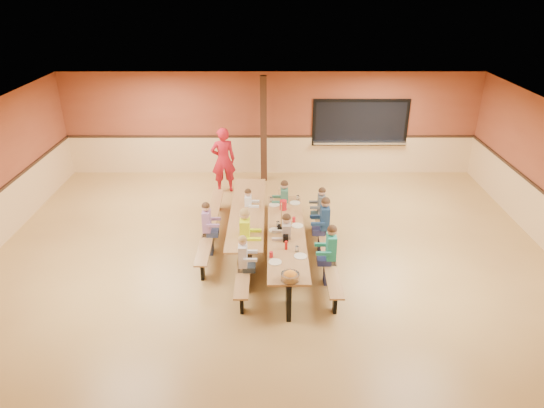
{
  "coord_description": "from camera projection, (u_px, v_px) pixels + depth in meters",
  "views": [
    {
      "loc": [
        0.02,
        -8.72,
        5.45
      ],
      "look_at": [
        0.03,
        0.31,
        1.15
      ],
      "focal_mm": 32.0,
      "sensor_mm": 36.0,
      "label": 1
    }
  ],
  "objects": [
    {
      "name": "seated_child_white_left",
      "position": [
        243.0,
        264.0,
        8.99
      ],
      "size": [
        0.34,
        0.28,
        1.16
      ],
      "primitive_type": null,
      "color": "silver",
      "rests_on": "ground"
    },
    {
      "name": "seated_child_tan_sec",
      "position": [
        286.0,
        242.0,
        9.67
      ],
      "size": [
        0.37,
        0.3,
        1.22
      ],
      "primitive_type": null,
      "color": "#AE9A8E",
      "rests_on": "ground"
    },
    {
      "name": "seated_child_teal_right",
      "position": [
        331.0,
        255.0,
        9.19
      ],
      "size": [
        0.38,
        0.31,
        1.24
      ],
      "primitive_type": null,
      "color": "teal",
      "rests_on": "ground"
    },
    {
      "name": "place_settings",
      "position": [
        286.0,
        231.0,
        9.71
      ],
      "size": [
        0.65,
        3.3,
        0.11
      ],
      "primitive_type": null,
      "color": "beige",
      "rests_on": "cafeteria_table_main"
    },
    {
      "name": "standing_woman",
      "position": [
        223.0,
        160.0,
        13.07
      ],
      "size": [
        0.74,
        0.56,
        1.81
      ],
      "primitive_type": "imported",
      "rotation": [
        0.0,
        0.0,
        3.35
      ],
      "color": "#B21421",
      "rests_on": "ground"
    },
    {
      "name": "condiment_mustard",
      "position": [
        286.0,
        235.0,
        9.49
      ],
      "size": [
        0.06,
        0.06,
        0.17
      ],
      "primitive_type": "cylinder",
      "color": "yellow",
      "rests_on": "cafeteria_table_main"
    },
    {
      "name": "seated_child_purple_sec",
      "position": [
        207.0,
        229.0,
        10.19
      ],
      "size": [
        0.36,
        0.29,
        1.19
      ],
      "primitive_type": null,
      "color": "#96679A",
      "rests_on": "ground"
    },
    {
      "name": "seated_child_grey_left",
      "position": [
        248.0,
        212.0,
        11.01
      ],
      "size": [
        0.32,
        0.26,
        1.11
      ],
      "primitive_type": null,
      "color": "white",
      "rests_on": "ground"
    },
    {
      "name": "ground",
      "position": [
        271.0,
        259.0,
        10.22
      ],
      "size": [
        12.0,
        12.0,
        0.0
      ],
      "primitive_type": "plane",
      "color": "#A1773D",
      "rests_on": "ground"
    },
    {
      "name": "seated_child_green_sec",
      "position": [
        284.0,
        206.0,
        11.2
      ],
      "size": [
        0.37,
        0.3,
        1.21
      ],
      "primitive_type": null,
      "color": "#326751",
      "rests_on": "ground"
    },
    {
      "name": "structural_post",
      "position": [
        264.0,
        130.0,
        13.55
      ],
      "size": [
        0.18,
        0.18,
        3.0
      ],
      "primitive_type": "cube",
      "color": "#321C10",
      "rests_on": "ground"
    },
    {
      "name": "seated_adult_yellow",
      "position": [
        245.0,
        239.0,
        9.66
      ],
      "size": [
        0.42,
        0.34,
        1.32
      ],
      "primitive_type": null,
      "color": "#DFFF16",
      "rests_on": "ground"
    },
    {
      "name": "cafeteria_table_main",
      "position": [
        286.0,
        242.0,
        9.83
      ],
      "size": [
        1.91,
        3.7,
        0.74
      ],
      "color": "#9B6C3D",
      "rests_on": "ground"
    },
    {
      "name": "punch_pitcher",
      "position": [
        283.0,
        205.0,
        10.66
      ],
      "size": [
        0.16,
        0.16,
        0.22
      ],
      "primitive_type": "cylinder",
      "color": "red",
      "rests_on": "cafeteria_table_main"
    },
    {
      "name": "kitchen_pass_through",
      "position": [
        360.0,
        125.0,
        14.06
      ],
      "size": [
        2.78,
        0.28,
        1.38
      ],
      "color": "black",
      "rests_on": "ground"
    },
    {
      "name": "cafeteria_table_second",
      "position": [
        248.0,
        219.0,
        10.76
      ],
      "size": [
        1.91,
        3.7,
        0.74
      ],
      "color": "#9B6C3D",
      "rests_on": "ground"
    },
    {
      "name": "condiment_ketchup",
      "position": [
        286.0,
        245.0,
        9.12
      ],
      "size": [
        0.06,
        0.06,
        0.17
      ],
      "primitive_type": "cylinder",
      "color": "#B2140F",
      "rests_on": "cafeteria_table_main"
    },
    {
      "name": "room_envelope",
      "position": [
        271.0,
        231.0,
        9.92
      ],
      "size": [
        12.04,
        10.04,
        3.02
      ],
      "color": "brown",
      "rests_on": "ground"
    },
    {
      "name": "seated_child_navy_right",
      "position": [
        324.0,
        226.0,
        10.25
      ],
      "size": [
        0.4,
        0.32,
        1.26
      ],
      "primitive_type": null,
      "color": "navy",
      "rests_on": "ground"
    },
    {
      "name": "seated_child_char_right",
      "position": [
        321.0,
        212.0,
        10.95
      ],
      "size": [
        0.35,
        0.28,
        1.16
      ],
      "primitive_type": null,
      "color": "#494E52",
      "rests_on": "ground"
    },
    {
      "name": "napkin_dispenser",
      "position": [
        286.0,
        238.0,
        9.42
      ],
      "size": [
        0.1,
        0.14,
        0.13
      ],
      "primitive_type": "cube",
      "color": "black",
      "rests_on": "cafeteria_table_main"
    },
    {
      "name": "table_paddle",
      "position": [
        281.0,
        222.0,
        9.85
      ],
      "size": [
        0.16,
        0.16,
        0.56
      ],
      "color": "black",
      "rests_on": "cafeteria_table_main"
    },
    {
      "name": "chip_bowl",
      "position": [
        290.0,
        276.0,
        8.21
      ],
      "size": [
        0.32,
        0.32,
        0.15
      ],
      "primitive_type": null,
      "color": "orange",
      "rests_on": "cafeteria_table_main"
    }
  ]
}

